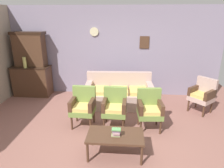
{
  "coord_description": "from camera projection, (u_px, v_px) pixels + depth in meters",
  "views": [
    {
      "loc": [
        0.44,
        -3.5,
        2.42
      ],
      "look_at": [
        0.06,
        1.03,
        0.85
      ],
      "focal_mm": 32.11,
      "sensor_mm": 36.0,
      "label": 1
    }
  ],
  "objects": [
    {
      "name": "ground_plane",
      "position": [
        105.0,
        139.0,
        4.12
      ],
      "size": [
        7.68,
        7.68,
        0.0
      ],
      "primitive_type": "plane",
      "color": "#84564C"
    },
    {
      "name": "wall_back_with_decor",
      "position": [
        114.0,
        52.0,
        6.15
      ],
      "size": [
        6.4,
        0.09,
        2.7
      ],
      "color": "gray",
      "rests_on": "ground"
    },
    {
      "name": "side_cabinet",
      "position": [
        33.0,
        81.0,
        6.28
      ],
      "size": [
        1.16,
        0.55,
        0.93
      ],
      "color": "#472D1E",
      "rests_on": "ground"
    },
    {
      "name": "cabinet_upper_hutch",
      "position": [
        30.0,
        49.0,
        6.04
      ],
      "size": [
        0.99,
        0.38,
        1.03
      ],
      "color": "#472D1E",
      "rests_on": "side_cabinet"
    },
    {
      "name": "vase_on_cabinet",
      "position": [
        25.0,
        62.0,
        5.91
      ],
      "size": [
        0.1,
        0.1,
        0.33
      ],
      "primitive_type": "cylinder",
      "color": "tan",
      "rests_on": "side_cabinet"
    },
    {
      "name": "floral_couch",
      "position": [
        119.0,
        94.0,
        5.58
      ],
      "size": [
        1.86,
        0.89,
        0.9
      ],
      "color": "tan",
      "rests_on": "ground"
    },
    {
      "name": "armchair_by_doorway",
      "position": [
        83.0,
        105.0,
        4.51
      ],
      "size": [
        0.54,
        0.51,
        0.9
      ],
      "color": "olive",
      "rests_on": "ground"
    },
    {
      "name": "armchair_row_middle",
      "position": [
        115.0,
        106.0,
        4.46
      ],
      "size": [
        0.54,
        0.51,
        0.9
      ],
      "color": "olive",
      "rests_on": "ground"
    },
    {
      "name": "armchair_near_couch_end",
      "position": [
        150.0,
        108.0,
        4.37
      ],
      "size": [
        0.56,
        0.53,
        0.9
      ],
      "color": "olive",
      "rests_on": "ground"
    },
    {
      "name": "wingback_chair_by_fireplace",
      "position": [
        203.0,
        94.0,
        5.15
      ],
      "size": [
        0.71,
        0.71,
        0.9
      ],
      "color": "tan",
      "rests_on": "ground"
    },
    {
      "name": "coffee_table",
      "position": [
        115.0,
        137.0,
        3.56
      ],
      "size": [
        1.0,
        0.56,
        0.42
      ],
      "color": "#472D1E",
      "rests_on": "ground"
    },
    {
      "name": "book_stack_on_table",
      "position": [
        116.0,
        132.0,
        3.48
      ],
      "size": [
        0.16,
        0.12,
        0.14
      ],
      "color": "#868C5C",
      "rests_on": "coffee_table"
    },
    {
      "name": "floor_vase_by_wall",
      "position": [
        210.0,
        92.0,
        5.83
      ],
      "size": [
        0.25,
        0.25,
        0.59
      ],
      "primitive_type": "cylinder",
      "color": "#86634A",
      "rests_on": "ground"
    }
  ]
}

